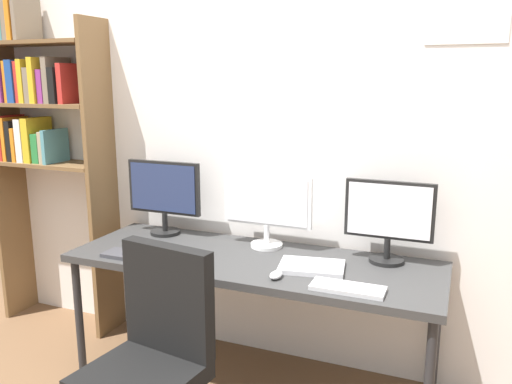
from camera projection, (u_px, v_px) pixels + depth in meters
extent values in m
cube|color=silver|center=(280.00, 144.00, 3.00)|extent=(4.37, 0.10, 2.60)
cube|color=#333333|center=(252.00, 262.00, 2.75)|extent=(1.97, 0.68, 0.04)
cylinder|color=#262628|center=(79.00, 319.00, 2.91)|extent=(0.04, 0.04, 0.70)
cylinder|color=#262628|center=(139.00, 282.00, 3.44)|extent=(0.04, 0.04, 0.70)
cylinder|color=#262628|center=(436.00, 333.00, 2.75)|extent=(0.04, 0.04, 0.70)
cube|color=brown|center=(8.00, 175.00, 3.61)|extent=(0.03, 0.28, 2.03)
cube|color=brown|center=(102.00, 183.00, 3.31)|extent=(0.03, 0.28, 2.03)
cube|color=brown|center=(52.00, 164.00, 3.44)|extent=(0.76, 0.28, 0.02)
cube|color=brown|center=(47.00, 105.00, 3.35)|extent=(0.76, 0.28, 0.02)
cube|color=brown|center=(42.00, 43.00, 3.27)|extent=(0.76, 0.28, 0.02)
cube|color=red|center=(11.00, 137.00, 3.52)|extent=(0.03, 0.22, 0.30)
cube|color=orange|center=(16.00, 138.00, 3.51)|extent=(0.03, 0.22, 0.29)
cube|color=black|center=(21.00, 140.00, 3.50)|extent=(0.04, 0.22, 0.27)
cube|color=orange|center=(25.00, 144.00, 3.48)|extent=(0.03, 0.22, 0.22)
cube|color=white|center=(31.00, 140.00, 3.46)|extent=(0.05, 0.22, 0.28)
cube|color=gold|center=(38.00, 139.00, 3.44)|extent=(0.05, 0.22, 0.29)
cube|color=#287F3D|center=(47.00, 147.00, 3.44)|extent=(0.05, 0.22, 0.19)
cube|color=tan|center=(52.00, 146.00, 3.41)|extent=(0.03, 0.22, 0.21)
cube|color=teal|center=(55.00, 146.00, 3.38)|extent=(0.03, 0.22, 0.22)
cube|color=#8C338C|center=(6.00, 86.00, 3.45)|extent=(0.03, 0.22, 0.21)
cube|color=#8C338C|center=(11.00, 83.00, 3.42)|extent=(0.05, 0.22, 0.25)
cube|color=orange|center=(18.00, 82.00, 3.42)|extent=(0.03, 0.22, 0.27)
cube|color=#1E4799|center=(22.00, 81.00, 3.39)|extent=(0.06, 0.22, 0.27)
cube|color=red|center=(29.00, 82.00, 3.38)|extent=(0.03, 0.22, 0.26)
cube|color=gold|center=(33.00, 81.00, 3.36)|extent=(0.04, 0.22, 0.27)
cube|color=gray|center=(39.00, 85.00, 3.35)|extent=(0.05, 0.22, 0.22)
cube|color=gold|center=(43.00, 80.00, 3.31)|extent=(0.04, 0.22, 0.28)
cube|color=#8C338C|center=(52.00, 86.00, 3.32)|extent=(0.04, 0.22, 0.21)
cube|color=gray|center=(57.00, 80.00, 3.29)|extent=(0.04, 0.22, 0.29)
cube|color=black|center=(63.00, 86.00, 3.26)|extent=(0.05, 0.22, 0.22)
cube|color=red|center=(71.00, 84.00, 3.25)|extent=(0.04, 0.22, 0.25)
cube|color=red|center=(5.00, 18.00, 3.34)|extent=(0.05, 0.22, 0.30)
cube|color=teal|center=(12.00, 19.00, 3.33)|extent=(0.03, 0.22, 0.28)
cube|color=gray|center=(17.00, 20.00, 3.31)|extent=(0.04, 0.22, 0.27)
cube|color=orange|center=(21.00, 20.00, 3.29)|extent=(0.03, 0.22, 0.26)
cube|color=gray|center=(27.00, 19.00, 3.28)|extent=(0.03, 0.22, 0.27)
cube|color=black|center=(140.00, 379.00, 2.12)|extent=(0.50, 0.50, 0.08)
cube|color=black|center=(168.00, 299.00, 2.22)|extent=(0.45, 0.13, 0.48)
cylinder|color=black|center=(165.00, 232.00, 3.18)|extent=(0.18, 0.18, 0.02)
cylinder|color=black|center=(165.00, 222.00, 3.16)|extent=(0.03, 0.03, 0.11)
cube|color=black|center=(164.00, 187.00, 3.12)|extent=(0.48, 0.03, 0.32)
cube|color=navy|center=(163.00, 188.00, 3.11)|extent=(0.44, 0.01, 0.29)
cylinder|color=silver|center=(267.00, 245.00, 2.93)|extent=(0.18, 0.18, 0.02)
cylinder|color=silver|center=(267.00, 234.00, 2.92)|extent=(0.03, 0.03, 0.11)
cube|color=silver|center=(267.00, 200.00, 2.88)|extent=(0.52, 0.03, 0.29)
cube|color=white|center=(266.00, 201.00, 2.87)|extent=(0.48, 0.01, 0.26)
cylinder|color=black|center=(386.00, 260.00, 2.69)|extent=(0.18, 0.18, 0.02)
cylinder|color=black|center=(387.00, 248.00, 2.67)|extent=(0.03, 0.03, 0.11)
cube|color=black|center=(389.00, 210.00, 2.64)|extent=(0.45, 0.03, 0.30)
cube|color=white|center=(389.00, 211.00, 2.62)|extent=(0.41, 0.01, 0.27)
cube|color=#38383D|center=(138.00, 257.00, 2.74)|extent=(0.40, 0.13, 0.02)
cube|color=silver|center=(348.00, 288.00, 2.33)|extent=(0.33, 0.13, 0.02)
ellipsoid|color=silver|center=(276.00, 275.00, 2.47)|extent=(0.06, 0.10, 0.03)
cube|color=silver|center=(312.00, 267.00, 2.59)|extent=(0.35, 0.27, 0.02)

